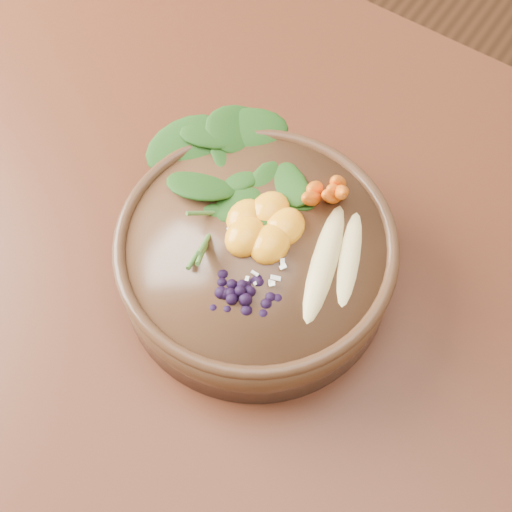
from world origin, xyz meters
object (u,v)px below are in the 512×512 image
carrot_cluster (329,171)px  banana_halves (338,253)px  stoneware_bowl (256,260)px  kale_heap (232,172)px  mandarin_cluster (263,220)px  blueberry_pile (240,284)px  dining_table (369,353)px

carrot_cluster → banana_halves: bearing=-66.9°
stoneware_bowl → kale_heap: kale_heap is taller
mandarin_cluster → blueberry_pile: bearing=-72.3°
stoneware_bowl → mandarin_cluster: size_ratio=3.15×
carrot_cluster → mandarin_cluster: bearing=-129.8°
dining_table → carrot_cluster: carrot_cluster is taller
stoneware_bowl → mandarin_cluster: mandarin_cluster is taller
dining_table → banana_halves: 0.20m
banana_halves → dining_table: bearing=-16.1°
carrot_cluster → blueberry_pile: 0.16m
kale_heap → carrot_cluster: carrot_cluster is taller
blueberry_pile → carrot_cluster: bearing=87.4°
kale_heap → blueberry_pile: kale_heap is taller
stoneware_bowl → mandarin_cluster: bearing=100.6°
stoneware_bowl → carrot_cluster: 0.13m
carrot_cluster → blueberry_pile: bearing=-109.5°
kale_heap → mandarin_cluster: (0.06, -0.03, -0.01)m
kale_heap → carrot_cluster: size_ratio=2.38×
stoneware_bowl → banana_halves: (0.08, 0.03, 0.06)m
carrot_cluster → banana_halves: 0.09m
carrot_cluster → blueberry_pile: carrot_cluster is taller
dining_table → carrot_cluster: (-0.12, 0.06, 0.22)m
carrot_cluster → banana_halves: carrot_cluster is taller
kale_heap → banana_halves: size_ratio=1.13×
banana_halves → mandarin_cluster: bearing=170.3°
mandarin_cluster → stoneware_bowl: bearing=-79.4°
stoneware_bowl → banana_halves: bearing=19.7°
stoneware_bowl → carrot_cluster: (0.03, 0.10, 0.08)m
stoneware_bowl → kale_heap: (-0.06, 0.05, 0.07)m
stoneware_bowl → carrot_cluster: bearing=73.3°
banana_halves → blueberry_pile: (-0.06, -0.09, 0.01)m
mandarin_cluster → blueberry_pile: 0.08m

